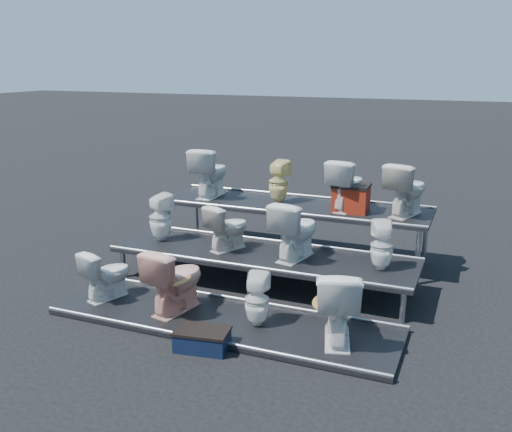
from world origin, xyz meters
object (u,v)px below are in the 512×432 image
at_px(toilet_6, 295,230).
at_px(toilet_7, 382,246).
at_px(toilet_5, 228,227).
at_px(toilet_2, 257,300).
at_px(toilet_8, 210,172).
at_px(toilet_10, 347,184).
at_px(toilet_0, 107,274).
at_px(toilet_9, 279,182).
at_px(step_stool, 202,341).
at_px(toilet_11, 407,189).
at_px(toilet_4, 160,217).
at_px(toilet_3, 338,304).
at_px(toilet_1, 175,279).
at_px(red_crate, 351,199).

relative_size(toilet_6, toilet_7, 1.26).
bearing_deg(toilet_5, toilet_2, 151.27).
bearing_deg(toilet_8, toilet_10, 179.60).
height_order(toilet_0, toilet_8, toilet_8).
bearing_deg(toilet_6, toilet_9, -49.17).
distance_m(toilet_0, step_stool, 1.86).
distance_m(toilet_7, toilet_11, 1.39).
relative_size(toilet_2, toilet_6, 0.79).
distance_m(toilet_7, toilet_8, 3.36).
xyz_separation_m(toilet_0, toilet_2, (2.09, 0.00, -0.01)).
height_order(toilet_4, toilet_5, toilet_4).
relative_size(toilet_6, toilet_11, 1.03).
height_order(toilet_11, step_stool, toilet_11).
distance_m(toilet_4, toilet_8, 1.39).
distance_m(toilet_3, toilet_10, 2.77).
bearing_deg(step_stool, toilet_3, 18.10).
xyz_separation_m(toilet_3, toilet_9, (-1.64, 2.60, 0.71)).
bearing_deg(toilet_5, toilet_3, 170.43).
distance_m(toilet_3, toilet_4, 3.29).
bearing_deg(toilet_9, toilet_3, 132.30).
bearing_deg(toilet_6, toilet_7, -167.98).
height_order(toilet_1, toilet_6, toilet_6).
distance_m(toilet_4, toilet_6, 2.09).
relative_size(toilet_2, toilet_10, 0.82).
height_order(toilet_5, toilet_11, toilet_11).
distance_m(toilet_10, toilet_11, 0.88).
xyz_separation_m(toilet_1, toilet_3, (2.02, 0.00, 0.02)).
height_order(toilet_10, toilet_11, toilet_11).
height_order(toilet_9, toilet_10, toilet_10).
bearing_deg(red_crate, toilet_11, 5.16).
relative_size(toilet_8, step_stool, 1.44).
xyz_separation_m(toilet_1, toilet_2, (1.07, 0.00, -0.09)).
height_order(toilet_5, toilet_6, toilet_6).
bearing_deg(toilet_10, toilet_6, 83.75).
bearing_deg(toilet_9, toilet_0, 71.86).
xyz_separation_m(toilet_4, red_crate, (2.55, 1.21, 0.23)).
bearing_deg(toilet_1, toilet_10, -108.42).
xyz_separation_m(toilet_2, toilet_5, (-0.97, 1.30, 0.41)).
xyz_separation_m(toilet_0, toilet_10, (2.48, 2.60, 0.86)).
bearing_deg(toilet_9, toilet_11, -169.88).
distance_m(toilet_10, step_stool, 3.54).
relative_size(toilet_1, toilet_2, 1.30).
bearing_deg(toilet_10, toilet_3, 111.55).
relative_size(toilet_10, toilet_11, 0.99).
distance_m(toilet_0, toilet_8, 2.75).
height_order(toilet_5, toilet_7, toilet_5).
distance_m(toilet_1, step_stool, 1.03).
xyz_separation_m(toilet_3, toilet_10, (-0.55, 2.60, 0.76)).
distance_m(toilet_10, red_crate, 0.24).
xyz_separation_m(toilet_7, toilet_8, (-3.06, 1.30, 0.49)).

